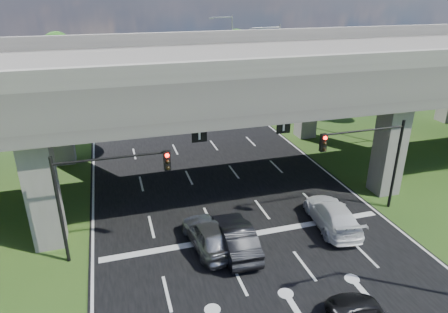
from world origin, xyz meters
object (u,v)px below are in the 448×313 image
signal_left (102,185)px  streetlight_far (275,66)px  signal_right (369,152)px  car_dark (235,237)px  car_white (332,215)px  streetlight_beyond (229,46)px  car_silver (209,235)px

signal_left → streetlight_far: size_ratio=0.60×
streetlight_far → signal_right: bearing=-96.5°
streetlight_far → car_dark: size_ratio=2.05×
car_white → signal_left: bearing=3.8°
car_white → car_dark: bearing=13.3°
signal_right → streetlight_far: (2.27, 20.06, 1.66)m
car_dark → car_white: bearing=-172.5°
signal_right → car_white: signal_right is taller
signal_left → streetlight_far: streetlight_far is taller
streetlight_beyond → car_silver: 39.43m
car_silver → car_dark: (1.36, -0.60, -0.00)m
signal_right → car_silver: bearing=-174.8°
signal_right → car_silver: 10.96m
signal_left → car_white: 13.41m
car_dark → signal_right: bearing=-168.2°
car_dark → car_white: car_dark is taller
streetlight_beyond → car_silver: bearing=-108.9°
signal_right → signal_left: (-15.65, 0.00, 0.00)m
signal_left → car_dark: size_ratio=1.23×
signal_left → car_silver: 6.30m
signal_left → signal_right: bearing=0.0°
car_silver → car_dark: 1.49m
signal_right → car_silver: signal_right is taller
signal_right → car_white: (-2.71, -0.94, -3.39)m
car_dark → car_white: 6.35m
signal_left → streetlight_beyond: 40.30m
signal_left → car_dark: signal_left is taller
streetlight_beyond → car_white: streetlight_beyond is taller
streetlight_far → car_dark: (-11.31, -21.60, -5.01)m
streetlight_beyond → car_white: size_ratio=1.89×
streetlight_beyond → streetlight_far: bearing=-90.0°
signal_left → car_white: bearing=-4.2°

